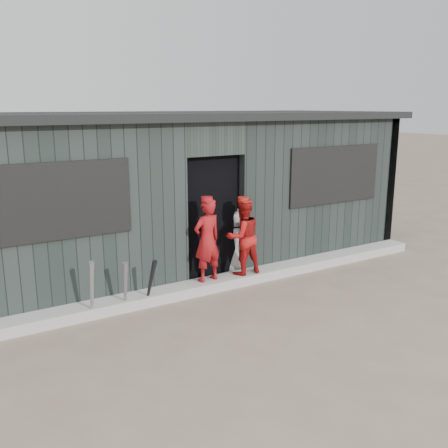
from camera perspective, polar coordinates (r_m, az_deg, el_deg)
ground at (r=6.42m, az=8.64°, el=-11.93°), size 80.00×80.00×0.00m
curb at (r=7.75m, az=-0.08°, el=-6.64°), size 8.00×0.36×0.15m
bat_left at (r=6.66m, az=-14.87°, el=-7.36°), size 0.10×0.28×0.84m
bat_mid at (r=6.84m, az=-11.21°, el=-7.02°), size 0.12×0.29×0.75m
bat_right at (r=6.97m, az=-8.40°, el=-6.69°), size 0.12×0.32×0.71m
player_red_left at (r=7.42m, az=-1.94°, el=-1.86°), size 0.50×0.36×1.26m
player_red_right at (r=7.75m, az=2.17°, el=-1.45°), size 0.59×0.47×1.19m
player_grey_back at (r=8.19m, az=1.37°, el=-2.06°), size 0.60×0.46×1.10m
dugout at (r=8.88m, az=-5.79°, el=3.97°), size 8.30×3.30×2.62m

